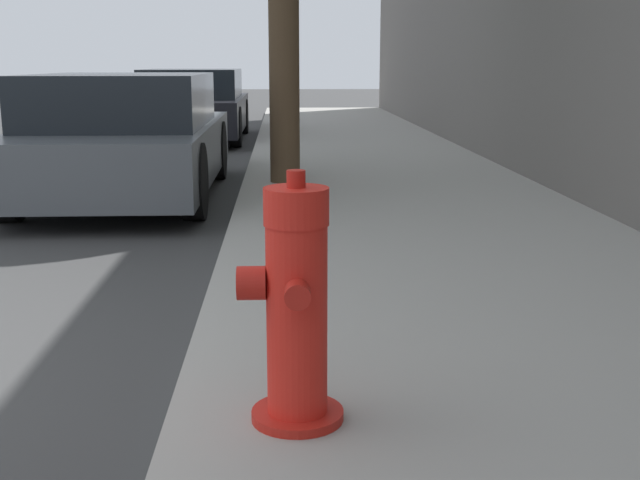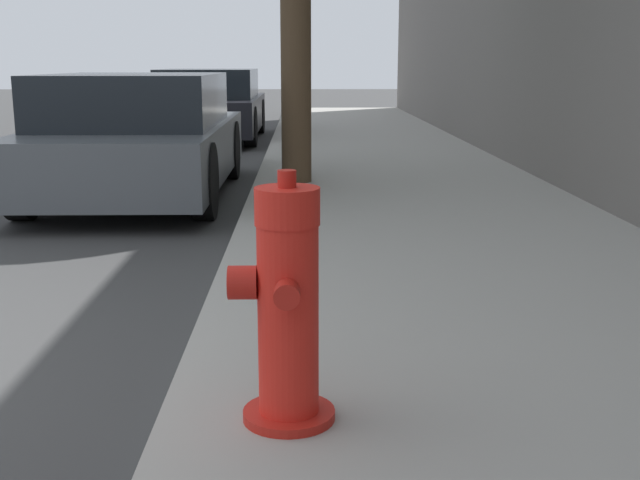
% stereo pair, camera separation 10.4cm
% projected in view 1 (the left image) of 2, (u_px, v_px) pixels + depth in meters
% --- Properties ---
extents(sidewalk_slab, '(3.21, 40.00, 0.15)m').
position_uv_depth(sidewalk_slab, '(558.00, 390.00, 3.40)').
color(sidewalk_slab, '#99968E').
rests_on(sidewalk_slab, ground_plane).
extents(fire_hydrant, '(0.38, 0.39, 0.93)m').
position_uv_depth(fire_hydrant, '(295.00, 309.00, 2.87)').
color(fire_hydrant, red).
rests_on(fire_hydrant, sidewalk_slab).
extents(parked_car_near, '(1.88, 4.28, 1.31)m').
position_uv_depth(parked_car_near, '(127.00, 138.00, 8.51)').
color(parked_car_near, '#4C5156').
rests_on(parked_car_near, ground_plane).
extents(parked_car_mid, '(1.86, 4.28, 1.30)m').
position_uv_depth(parked_car_mid, '(194.00, 106.00, 14.81)').
color(parked_car_mid, black).
rests_on(parked_car_mid, ground_plane).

